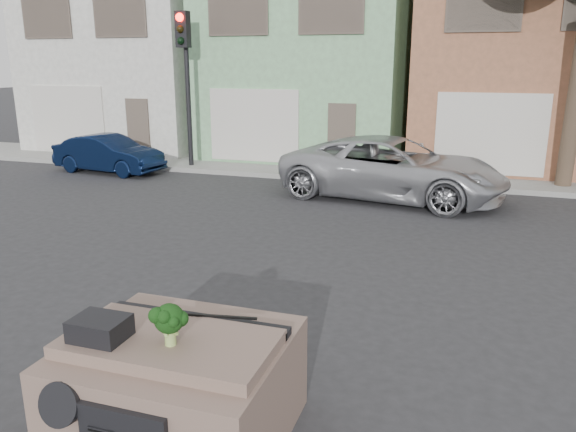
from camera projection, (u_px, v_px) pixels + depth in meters
The scene contains 12 objects.
ground_plane at pixel (282, 310), 8.25m from camera, with size 120.00×120.00×0.00m, color #303033.
sidewalk at pixel (388, 174), 17.85m from camera, with size 40.00×3.00×0.15m, color gray.
townhouse_white at pixel (147, 55), 23.83m from camera, with size 7.20×8.20×7.55m, color silver.
townhouse_mint at pixel (317, 55), 21.58m from camera, with size 7.20×8.20×7.55m, color #86BF89.
townhouse_tan at pixel (527, 54), 19.32m from camera, with size 7.20×8.20×7.55m, color #A46647.
navy_sedan at pixel (110, 172), 18.47m from camera, with size 1.30×3.72×1.22m, color #091633.
silver_pickup at pixel (392, 198), 14.96m from camera, with size 2.70×5.85×1.63m, color #B7B8BE.
traffic_signal at pixel (187, 93), 18.23m from camera, with size 0.40×0.40×5.10m, color black.
car_dashboard at pixel (180, 384), 5.36m from camera, with size 2.00×1.80×1.12m, color #7D6356.
instrument_hump at pixel (100, 328), 5.03m from camera, with size 0.48×0.38×0.20m, color black.
wiper_arm at pixel (222, 317), 5.47m from camera, with size 0.70×0.03×0.02m, color black.
broccoli at pixel (170, 324), 4.90m from camera, with size 0.32×0.32×0.39m, color black.
Camera 1 is at (2.46, -7.18, 3.53)m, focal length 35.00 mm.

